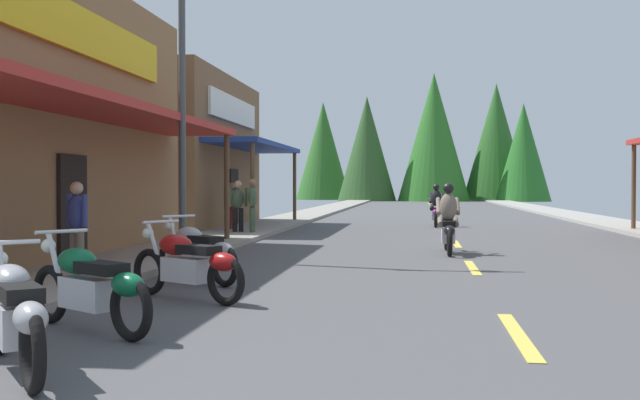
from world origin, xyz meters
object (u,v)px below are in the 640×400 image
at_px(pedestrian_waiting, 238,204).
at_px(pedestrian_by_shop, 232,204).
at_px(rider_cruising_lead, 448,224).
at_px(motorcycle_parked_left_2, 187,263).
at_px(streetlamp_left, 197,47).
at_px(motorcycle_parked_left_1, 89,285).
at_px(pedestrian_strolling, 252,203).
at_px(motorcycle_parked_left_0, 15,313).
at_px(pedestrian_browsing, 77,222).
at_px(rider_cruising_trailing, 436,209).
at_px(motorcycle_parked_left_3, 197,251).

bearing_deg(pedestrian_waiting, pedestrian_by_shop, -176.11).
bearing_deg(rider_cruising_lead, motorcycle_parked_left_2, 152.70).
xyz_separation_m(streetlamp_left, motorcycle_parked_left_1, (1.05, -7.31, -3.81)).
height_order(rider_cruising_lead, pedestrian_strolling, pedestrian_strolling).
height_order(motorcycle_parked_left_2, pedestrian_strolling, pedestrian_strolling).
height_order(motorcycle_parked_left_1, rider_cruising_lead, rider_cruising_lead).
distance_m(motorcycle_parked_left_0, pedestrian_waiting, 16.31).
distance_m(motorcycle_parked_left_1, pedestrian_by_shop, 16.11).
bearing_deg(pedestrian_browsing, rider_cruising_lead, 160.91).
xyz_separation_m(motorcycle_parked_left_2, pedestrian_strolling, (-1.86, 12.23, 0.50)).
xyz_separation_m(motorcycle_parked_left_0, pedestrian_browsing, (-2.39, 6.10, 0.42)).
xyz_separation_m(motorcycle_parked_left_2, rider_cruising_trailing, (3.71, 18.05, 0.17)).
relative_size(streetlamp_left, pedestrian_browsing, 4.21).
height_order(motorcycle_parked_left_1, pedestrian_browsing, pedestrian_browsing).
xyz_separation_m(streetlamp_left, rider_cruising_trailing, (5.10, 12.94, -3.64)).
relative_size(streetlamp_left, pedestrian_by_shop, 4.13).
distance_m(rider_cruising_trailing, pedestrian_browsing, 17.02).
xyz_separation_m(rider_cruising_trailing, pedestrian_strolling, (-5.57, -5.82, 0.34)).
distance_m(motorcycle_parked_left_0, pedestrian_strolling, 16.18).
bearing_deg(rider_cruising_lead, pedestrian_strolling, 47.64).
xyz_separation_m(rider_cruising_lead, pedestrian_browsing, (-6.30, -4.95, 0.25)).
distance_m(motorcycle_parked_left_3, pedestrian_waiting, 10.76).
bearing_deg(pedestrian_strolling, rider_cruising_lead, 135.33).
relative_size(motorcycle_parked_left_0, rider_cruising_trailing, 0.81).
distance_m(motorcycle_parked_left_1, rider_cruising_lead, 10.22).
distance_m(streetlamp_left, motorcycle_parked_left_1, 8.31).
bearing_deg(pedestrian_waiting, motorcycle_parked_left_3, -7.41).
bearing_deg(motorcycle_parked_left_3, pedestrian_waiting, -39.95).
bearing_deg(rider_cruising_trailing, pedestrian_waiting, 136.50).
height_order(streetlamp_left, pedestrian_waiting, streetlamp_left).
relative_size(rider_cruising_lead, pedestrian_by_shop, 1.33).
distance_m(motorcycle_parked_left_0, motorcycle_parked_left_1, 1.66).
height_order(rider_cruising_trailing, pedestrian_by_shop, pedestrian_by_shop).
bearing_deg(streetlamp_left, pedestrian_strolling, 93.76).
height_order(motorcycle_parked_left_2, pedestrian_browsing, pedestrian_browsing).
bearing_deg(motorcycle_parked_left_2, pedestrian_by_shop, -47.05).
height_order(motorcycle_parked_left_3, rider_cruising_trailing, rider_cruising_trailing).
height_order(motorcycle_parked_left_3, rider_cruising_lead, rider_cruising_lead).
bearing_deg(pedestrian_by_shop, motorcycle_parked_left_2, -148.89).
relative_size(pedestrian_by_shop, pedestrian_browsing, 1.02).
bearing_deg(pedestrian_waiting, rider_cruising_trailing, 115.82).
distance_m(streetlamp_left, rider_cruising_trailing, 14.38).
bearing_deg(pedestrian_by_shop, rider_cruising_trailing, -37.29).
distance_m(rider_cruising_lead, pedestrian_waiting, 7.90).
bearing_deg(pedestrian_browsing, motorcycle_parked_left_2, 81.94).
xyz_separation_m(streetlamp_left, pedestrian_strolling, (-0.47, 7.12, -3.30)).
xyz_separation_m(motorcycle_parked_left_1, motorcycle_parked_left_3, (-0.04, 3.93, 0.00)).
distance_m(motorcycle_parked_left_0, motorcycle_parked_left_2, 3.86).
xyz_separation_m(motorcycle_parked_left_3, rider_cruising_trailing, (4.10, 16.31, 0.17)).
bearing_deg(pedestrian_strolling, motorcycle_parked_left_1, 93.53).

